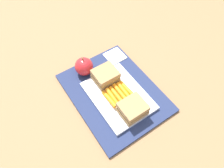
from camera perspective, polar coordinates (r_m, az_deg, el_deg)
ground_plane at (r=0.74m, az=0.54°, el=-2.50°), size 2.40×2.40×0.00m
lunchbag_mat at (r=0.74m, az=0.54°, el=-2.29°), size 0.36×0.28×0.01m
food_tray at (r=0.72m, az=1.67°, el=-3.21°), size 0.23×0.17×0.01m
sandwich_half_left at (r=0.67m, az=5.59°, el=-6.67°), size 0.07×0.08×0.04m
sandwich_half_right at (r=0.73m, az=-1.77°, el=2.24°), size 0.07×0.08×0.04m
carrot_sticks_bundle at (r=0.71m, az=1.70°, el=-2.67°), size 0.08×0.09×0.02m
apple at (r=0.77m, az=-7.59°, el=4.74°), size 0.07×0.07×0.08m
paper_napkin at (r=0.84m, az=0.78°, el=7.56°), size 0.07×0.07×0.00m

